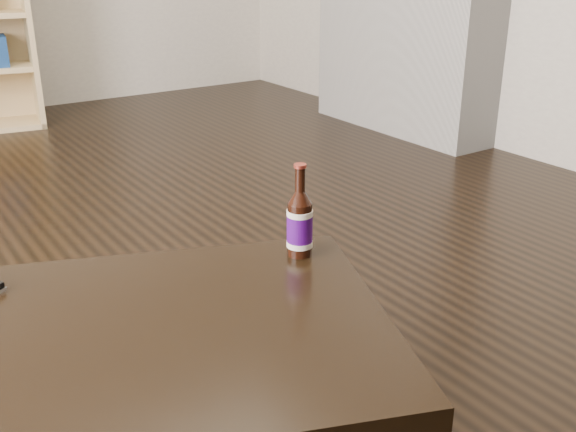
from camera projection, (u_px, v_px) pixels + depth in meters
floor at (74, 338)px, 1.90m from camera, size 5.00×6.00×0.01m
coffee_table at (78, 364)px, 1.17m from camera, size 1.25×0.99×0.41m
beer_bottle at (300, 224)px, 1.42m from camera, size 0.06×0.06×0.20m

